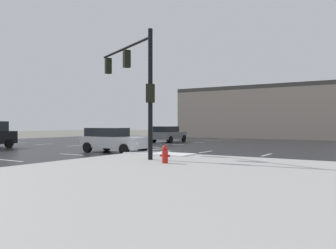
{
  "coord_description": "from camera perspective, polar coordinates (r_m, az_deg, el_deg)",
  "views": [
    {
      "loc": [
        16.0,
        -20.58,
        1.88
      ],
      "look_at": [
        -0.66,
        5.98,
        1.79
      ],
      "focal_mm": 37.25,
      "sensor_mm": 36.0,
      "label": 1
    }
  ],
  "objects": [
    {
      "name": "ground_plane",
      "position": [
        26.14,
        -5.76,
        -3.97
      ],
      "size": [
        120.0,
        120.0,
        0.0
      ],
      "primitive_type": "plane",
      "color": "slate"
    },
    {
      "name": "road_asphalt",
      "position": [
        26.14,
        -5.76,
        -3.94
      ],
      "size": [
        44.0,
        44.0,
        0.02
      ],
      "primitive_type": "cube",
      "color": "#232326",
      "rests_on": "ground_plane"
    },
    {
      "name": "sidewalk_corner",
      "position": [
        9.64,
        7.09,
        -10.68
      ],
      "size": [
        18.0,
        18.0,
        0.14
      ],
      "primitive_type": "cube",
      "color": "#B2B2AD",
      "rests_on": "ground_plane"
    },
    {
      "name": "snow_strip_curbside",
      "position": [
        19.97,
        -1.46,
        -4.76
      ],
      "size": [
        4.0,
        1.6,
        0.06
      ],
      "primitive_type": "cube",
      "color": "white",
      "rests_on": "sidewalk_corner"
    },
    {
      "name": "lane_markings",
      "position": [
        24.31,
        -5.51,
        -4.22
      ],
      "size": [
        36.15,
        36.15,
        0.01
      ],
      "color": "silver",
      "rests_on": "road_asphalt"
    },
    {
      "name": "traffic_signal_mast",
      "position": [
        18.43,
        -5.4,
        7.92
      ],
      "size": [
        5.55,
        2.91,
        6.31
      ],
      "rotation": [
        0.0,
        0.0,
        2.68
      ],
      "color": "black",
      "rests_on": "sidewalk_corner"
    },
    {
      "name": "fire_hydrant",
      "position": [
        15.35,
        -0.49,
        -4.87
      ],
      "size": [
        0.48,
        0.26,
        0.79
      ],
      "color": "red",
      "rests_on": "sidewalk_corner"
    },
    {
      "name": "strip_building_background",
      "position": [
        47.37,
        14.58,
        1.87
      ],
      "size": [
        20.02,
        8.0,
        6.59
      ],
      "color": "gray",
      "rests_on": "ground_plane"
    },
    {
      "name": "sedan_silver",
      "position": [
        22.64,
        -9.03,
        -2.44
      ],
      "size": [
        4.56,
        2.08,
        1.58
      ],
      "rotation": [
        0.0,
        0.0,
        -0.02
      ],
      "color": "#B7BABF",
      "rests_on": "road_asphalt"
    },
    {
      "name": "sedan_grey",
      "position": [
        34.75,
        0.08,
        -1.53
      ],
      "size": [
        2.34,
        4.65,
        1.58
      ],
      "rotation": [
        0.0,
        0.0,
        1.66
      ],
      "color": "slate",
      "rests_on": "road_asphalt"
    }
  ]
}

